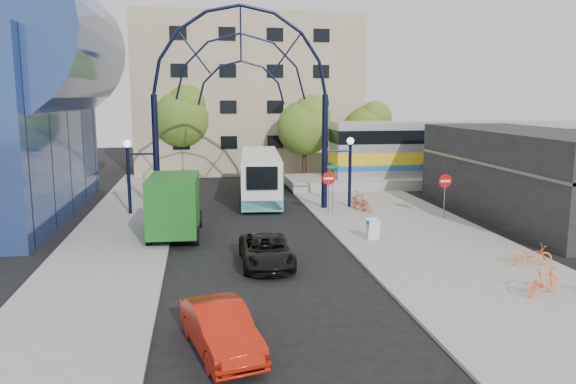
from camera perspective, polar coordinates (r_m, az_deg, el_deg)
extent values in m
plane|color=black|center=(20.53, -1.50, -9.89)|extent=(120.00, 120.00, 0.00)
cube|color=gray|center=(26.35, 14.92, -5.65)|extent=(8.00, 56.00, 0.12)
cube|color=gray|center=(26.40, -17.47, -5.74)|extent=(5.00, 50.00, 0.12)
cylinder|color=black|center=(33.45, -13.25, 3.63)|extent=(0.36, 0.36, 7.00)
cylinder|color=black|center=(34.19, 3.74, 3.99)|extent=(0.36, 0.36, 7.00)
cylinder|color=black|center=(33.79, -15.86, 1.01)|extent=(0.20, 0.20, 4.00)
cylinder|color=black|center=(34.75, 6.29, 1.56)|extent=(0.20, 0.20, 4.00)
sphere|color=white|center=(33.55, -16.03, 4.73)|extent=(0.44, 0.44, 0.44)
sphere|color=white|center=(34.51, 6.36, 5.18)|extent=(0.44, 0.44, 0.44)
cylinder|color=slate|center=(32.52, 4.13, -0.36)|extent=(0.06, 0.06, 2.20)
cylinder|color=red|center=(32.36, 4.15, 1.38)|extent=(0.80, 0.04, 0.80)
cube|color=white|center=(32.33, 4.16, 1.38)|extent=(0.55, 0.02, 0.12)
cylinder|color=slate|center=(32.65, 15.60, -0.66)|extent=(0.06, 0.06, 2.20)
cylinder|color=red|center=(32.49, 15.68, 1.08)|extent=(0.76, 0.04, 0.76)
cube|color=white|center=(32.46, 15.70, 1.07)|extent=(0.55, 0.02, 0.12)
cylinder|color=slate|center=(33.14, 4.57, 0.35)|extent=(0.05, 0.05, 2.80)
cube|color=#146626|center=(32.95, 4.60, 2.58)|extent=(0.70, 0.03, 0.18)
cube|color=#146626|center=(32.99, 4.60, 2.15)|extent=(0.03, 0.70, 0.18)
cube|color=white|center=(27.00, 8.75, -3.83)|extent=(0.55, 0.26, 0.99)
cube|color=white|center=(27.32, 8.53, -3.67)|extent=(0.55, 0.26, 0.99)
cube|color=#1E59A5|center=(27.09, 8.65, -3.07)|extent=(0.55, 0.42, 0.14)
cylinder|color=navy|center=(35.62, -25.19, 13.82)|extent=(9.00, 16.00, 9.00)
cube|color=black|center=(34.83, 23.20, 1.68)|extent=(6.00, 16.00, 5.00)
cube|color=tan|center=(54.37, -4.29, 9.79)|extent=(20.00, 12.00, 14.00)
cube|color=gray|center=(47.37, 19.48, 1.27)|extent=(32.00, 5.00, 0.80)
cube|color=#B7B7BC|center=(47.10, 19.65, 4.28)|extent=(25.00, 3.00, 4.20)
cube|color=gold|center=(47.15, 19.61, 3.55)|extent=(25.10, 3.05, 0.90)
cube|color=black|center=(47.02, 19.72, 5.49)|extent=(25.05, 3.05, 1.00)
cube|color=#1E59A5|center=(47.22, 19.56, 2.71)|extent=(25.10, 3.05, 0.35)
cylinder|color=#382314|center=(46.32, 1.66, 2.72)|extent=(0.36, 0.36, 2.52)
sphere|color=#415F19|center=(46.05, 1.68, 6.52)|extent=(4.48, 4.48, 4.48)
sphere|color=#415F19|center=(45.80, 2.38, 7.90)|extent=(3.08, 3.08, 3.08)
cylinder|color=#382314|center=(49.51, -10.68, 3.21)|extent=(0.36, 0.36, 2.88)
sphere|color=#415F19|center=(49.25, -10.81, 7.28)|extent=(5.12, 5.12, 5.12)
sphere|color=#415F19|center=(48.90, -10.27, 8.79)|extent=(3.52, 3.52, 3.52)
cylinder|color=#382314|center=(49.69, 8.06, 2.99)|extent=(0.36, 0.36, 2.34)
sphere|color=#415F19|center=(49.44, 8.14, 6.29)|extent=(4.16, 4.16, 4.16)
sphere|color=#415F19|center=(49.26, 8.83, 7.47)|extent=(2.86, 2.86, 2.86)
cube|color=white|center=(38.11, -2.83, 1.84)|extent=(3.43, 11.26, 2.80)
cube|color=#52B2B7|center=(38.28, -2.81, 0.13)|extent=(3.46, 11.26, 0.67)
cube|color=black|center=(38.03, -2.83, 2.71)|extent=(3.46, 11.04, 0.87)
cube|color=black|center=(32.48, -2.64, 1.42)|extent=(1.82, 0.30, 1.35)
cube|color=black|center=(43.57, -2.96, 2.64)|extent=(2.32, 0.38, 1.54)
cylinder|color=black|center=(41.68, -4.55, 0.80)|extent=(0.35, 0.95, 0.93)
cylinder|color=black|center=(41.72, -1.25, 0.84)|extent=(0.35, 0.95, 0.93)
cylinder|color=black|center=(34.25, -4.69, -1.14)|extent=(0.35, 0.95, 0.93)
cylinder|color=black|center=(34.30, -0.67, -1.09)|extent=(0.35, 0.95, 0.93)
cube|color=black|center=(30.45, -11.04, -1.55)|extent=(2.26, 2.35, 2.08)
cube|color=black|center=(31.48, -10.92, -0.40)|extent=(1.89, 0.17, 0.94)
cube|color=#185C1B|center=(27.53, -11.52, -1.15)|extent=(2.43, 4.43, 2.64)
cylinder|color=black|center=(30.39, -13.09, -2.77)|extent=(0.28, 0.92, 0.91)
cylinder|color=black|center=(30.23, -8.99, -2.71)|extent=(0.28, 0.92, 0.91)
cylinder|color=black|center=(26.83, -13.93, -4.46)|extent=(0.28, 0.92, 0.91)
cylinder|color=black|center=(26.64, -9.28, -4.40)|extent=(0.28, 0.92, 0.91)
imported|color=black|center=(23.20, -2.22, -5.98)|extent=(2.09, 4.46, 1.23)
imported|color=#A8180A|center=(15.77, -6.86, -13.59)|extent=(2.35, 4.26, 1.33)
imported|color=#D95C2B|center=(33.69, 7.67, -1.27)|extent=(1.10, 1.64, 0.81)
imported|color=#F43230|center=(34.25, 7.23, -0.86)|extent=(0.97, 1.86, 1.07)
imported|color=orange|center=(24.83, 23.48, -5.88)|extent=(1.74, 0.84, 0.88)
imported|color=#F35B30|center=(21.40, 24.51, -8.23)|extent=(1.71, 1.07, 0.99)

